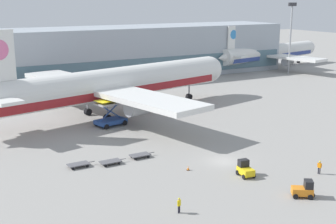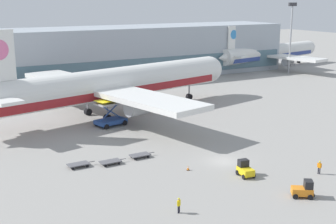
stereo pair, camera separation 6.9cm
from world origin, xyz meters
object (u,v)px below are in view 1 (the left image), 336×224
(ground_crew_far, at_px, (319,166))
(traffic_cone_near, at_px, (188,168))
(light_mast, at_px, (291,32))
(baggage_tug_foreground, at_px, (245,169))
(scissor_lift_loader, at_px, (110,116))
(baggage_dolly_second, at_px, (110,162))
(airplane_distant, at_px, (269,53))
(baggage_dolly_lead, at_px, (78,164))
(ground_crew_near, at_px, (179,204))
(airplane_main, at_px, (111,85))
(baggage_dolly_third, at_px, (140,155))
(baggage_tug_mid, at_px, (304,190))

(ground_crew_far, distance_m, traffic_cone_near, 16.65)
(light_mast, bearing_deg, baggage_tug_foreground, -136.66)
(light_mast, height_order, scissor_lift_loader, light_mast)
(baggage_dolly_second, distance_m, ground_crew_far, 27.16)
(airplane_distant, distance_m, baggage_dolly_second, 96.22)
(baggage_dolly_lead, height_order, baggage_dolly_second, same)
(ground_crew_near, bearing_deg, baggage_tug_foreground, 174.67)
(airplane_main, relative_size, ground_crew_far, 32.95)
(light_mast, relative_size, airplane_distant, 0.43)
(airplane_main, bearing_deg, baggage_tug_foreground, -99.08)
(baggage_dolly_second, xyz_separation_m, ground_crew_near, (0.69, -17.02, 0.60))
(baggage_dolly_second, relative_size, baggage_dolly_third, 1.00)
(baggage_tug_foreground, distance_m, baggage_dolly_third, 15.21)
(baggage_tug_mid, bearing_deg, airplane_main, 130.62)
(airplane_main, height_order, airplane_distant, airplane_main)
(ground_crew_near, height_order, ground_crew_far, ground_crew_far)
(baggage_dolly_third, bearing_deg, baggage_tug_mid, -65.29)
(light_mast, relative_size, airplane_main, 0.36)
(baggage_tug_foreground, relative_size, traffic_cone_near, 4.26)
(scissor_lift_loader, distance_m, baggage_dolly_second, 19.66)
(light_mast, xyz_separation_m, scissor_lift_loader, (-67.92, -28.46, -10.13))
(baggage_tug_mid, distance_m, baggage_dolly_third, 23.28)
(light_mast, relative_size, traffic_cone_near, 32.94)
(baggage_dolly_lead, height_order, ground_crew_near, ground_crew_near)
(ground_crew_far, bearing_deg, baggage_dolly_third, 24.26)
(airplane_distant, height_order, scissor_lift_loader, airplane_distant)
(baggage_dolly_lead, bearing_deg, baggage_dolly_second, -16.22)
(baggage_tug_mid, bearing_deg, ground_crew_far, 66.62)
(airplane_main, relative_size, baggage_dolly_second, 15.37)
(baggage_tug_foreground, xyz_separation_m, baggage_dolly_second, (-13.21, 12.06, -0.49))
(baggage_dolly_lead, xyz_separation_m, traffic_cone_near, (12.08, -8.00, -0.09))
(scissor_lift_loader, relative_size, baggage_dolly_lead, 1.54)
(ground_crew_far, bearing_deg, baggage_dolly_lead, 34.76)
(baggage_dolly_lead, height_order, ground_crew_far, ground_crew_far)
(light_mast, distance_m, baggage_tug_mid, 90.86)
(baggage_dolly_second, bearing_deg, scissor_lift_loader, 66.05)
(baggage_dolly_second, distance_m, traffic_cone_near, 10.57)
(airplane_main, relative_size, traffic_cone_near, 92.70)
(baggage_tug_foreground, distance_m, baggage_dolly_second, 17.89)
(baggage_dolly_lead, xyz_separation_m, baggage_dolly_third, (8.74, -0.57, 0.00))
(baggage_dolly_third, xyz_separation_m, traffic_cone_near, (3.34, -7.43, -0.09))
(light_mast, xyz_separation_m, traffic_cone_near, (-67.38, -53.54, -11.65))
(ground_crew_near, bearing_deg, scissor_lift_loader, -127.82)
(airplane_main, distance_m, airplane_distant, 74.04)
(airplane_distant, xyz_separation_m, baggage_dolly_third, (-72.38, -57.02, -4.37))
(baggage_tug_mid, relative_size, traffic_cone_near, 4.55)
(ground_crew_near, bearing_deg, traffic_cone_near, -152.82)
(light_mast, xyz_separation_m, baggage_tug_mid, (-60.40, -66.97, -11.07))
(light_mast, distance_m, ground_crew_near, 98.72)
(traffic_cone_near, bearing_deg, airplane_main, 85.39)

